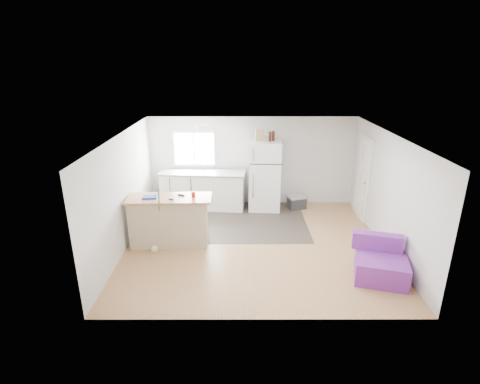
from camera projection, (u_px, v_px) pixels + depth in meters
name	position (u px, v px, depth m)	size (l,w,h in m)	color
room	(256.00, 193.00, 7.76)	(5.51, 5.01, 2.41)	#A36B44
vinyl_zone	(224.00, 221.00, 9.34)	(4.05, 2.50, 0.00)	#362F29
window	(194.00, 149.00, 9.98)	(1.18, 0.06, 0.98)	white
interior_door	(363.00, 178.00, 9.28)	(0.11, 0.92, 2.10)	white
ceiling_fixture	(202.00, 127.00, 8.50)	(0.30, 0.30, 0.07)	white
kitchen_cabinets	(203.00, 189.00, 10.02)	(2.30, 0.88, 1.30)	white
peninsula	(169.00, 221.00, 7.99)	(1.78, 0.72, 1.09)	#C3B08C
refrigerator	(265.00, 175.00, 9.83)	(0.86, 0.82, 1.85)	white
cooler	(297.00, 202.00, 10.06)	(0.55, 0.45, 0.36)	#2B2C2E
purple_seat	(380.00, 264.00, 6.86)	(1.10, 1.08, 0.75)	purple
cleaner_jug	(186.00, 240.00, 8.09)	(0.14, 0.11, 0.29)	white
mop	(155.00, 241.00, 7.78)	(0.29, 0.39, 1.42)	green
red_cup	(193.00, 194.00, 7.82)	(0.08, 0.08, 0.12)	red
blue_tray	(150.00, 197.00, 7.78)	(0.30, 0.22, 0.04)	#1230B0
tool_a	(181.00, 195.00, 7.91)	(0.14, 0.05, 0.03)	black
tool_b	(171.00, 199.00, 7.68)	(0.10, 0.04, 0.03)	black
cardboard_box	(259.00, 135.00, 9.45)	(0.20, 0.10, 0.30)	tan
bottle_left	(270.00, 137.00, 9.38)	(0.07, 0.07, 0.25)	#3A130A
bottle_right	(273.00, 136.00, 9.48)	(0.07, 0.07, 0.25)	#3A130A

